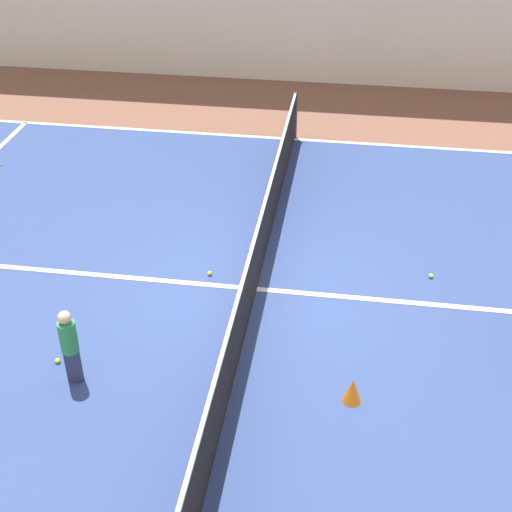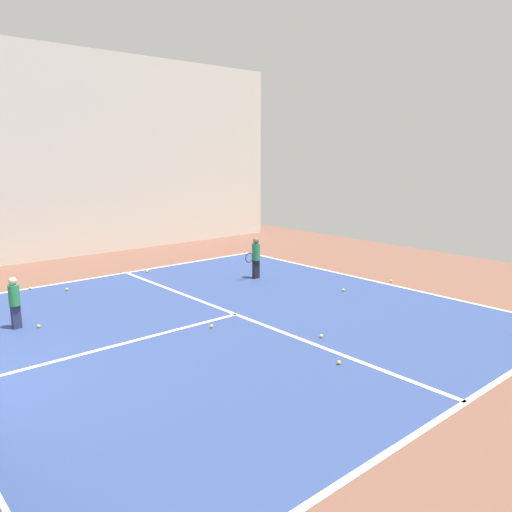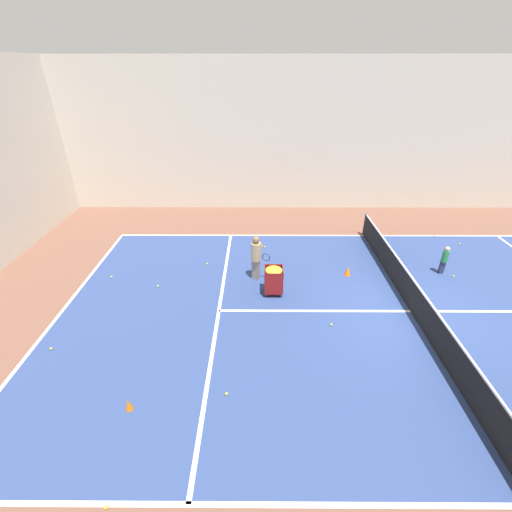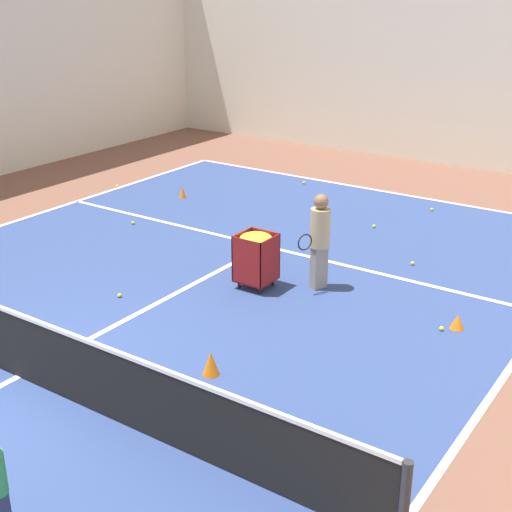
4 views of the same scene
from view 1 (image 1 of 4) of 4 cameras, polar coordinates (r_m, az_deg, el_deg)
The scene contains 10 objects.
ground_plane at distance 10.43m, azimuth -0.00°, elevation -2.67°, with size 32.13×32.13×0.00m, color brown.
court_playing_area at distance 10.43m, azimuth -0.00°, elevation -2.67°, with size 10.56×21.31×0.00m.
line_sideline_left at distance 14.97m, azimuth 3.02°, elevation 9.32°, with size 0.10×21.31×0.00m, color white.
line_centre_service at distance 10.43m, azimuth -0.00°, elevation -2.65°, with size 0.10×11.72×0.00m, color white.
tennis_net at distance 10.14m, azimuth -0.00°, elevation -0.37°, with size 10.86×0.10×0.98m.
child_midcourt at distance 8.85m, azimuth -14.72°, elevation -6.68°, with size 0.24×0.24×1.07m.
training_cone_2 at distance 8.68m, azimuth 7.72°, elevation -10.61°, with size 0.23×0.23×0.34m, color orange.
tennis_ball_3 at distance 10.96m, azimuth 13.83°, elevation -1.55°, with size 0.07×0.07×0.07m, color yellow.
tennis_ball_11 at distance 9.52m, azimuth -15.58°, elevation -8.08°, with size 0.07×0.07×0.07m, color yellow.
tennis_ball_16 at distance 10.71m, azimuth -3.72°, elevation -1.39°, with size 0.07×0.07×0.07m, color yellow.
Camera 1 is at (8.29, 1.24, 6.20)m, focal length 50.00 mm.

